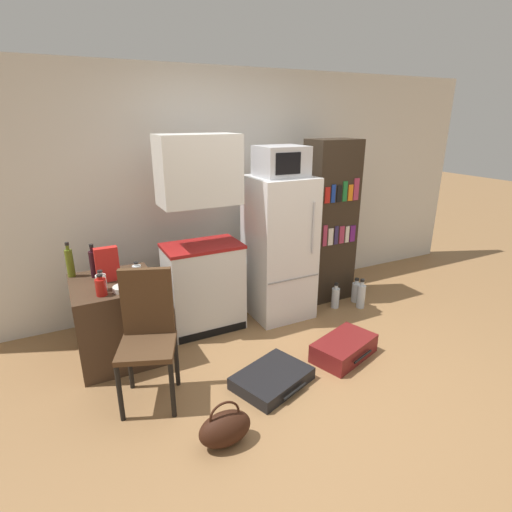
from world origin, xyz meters
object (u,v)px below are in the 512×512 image
Objects in this scene: bookshelf at (329,222)px; bottle_olive_oil at (70,262)px; handbag at (225,428)px; side_table at (117,319)px; suitcase_large_flat at (272,378)px; refrigerator at (279,248)px; bottle_milk_white at (101,282)px; chair at (147,326)px; suitcase_small_flat at (344,348)px; microwave at (281,161)px; bottle_clear_short at (137,272)px; kitchen_hutch at (202,246)px; bowl at (122,289)px; water_bottle_middle at (361,296)px; water_bottle_back at (335,297)px; water_bottle_front at (356,292)px; bottle_wine_dark at (94,263)px; cereal_box at (107,264)px; bottle_ketchup_red at (101,287)px.

bottle_olive_oil is (-2.73, 0.10, -0.07)m from bookshelf.
side_table is at bearing 107.27° from handbag.
bookshelf reaches higher than suitcase_large_flat.
handbag is (-1.25, -1.48, -0.63)m from refrigerator.
bottle_milk_white is 0.17× the size of chair.
suitcase_small_flat reaches higher than suitcase_large_flat.
microwave is 2.99× the size of bottle_clear_short.
kitchen_hutch is at bearing 69.21° from chair.
microwave is 0.45× the size of chair.
kitchen_hutch is 5.33× the size of handbag.
suitcase_small_flat is at bearing -22.33° from bowl.
water_bottle_middle reaches higher than water_bottle_back.
chair is at bearing 112.56° from handbag.
bottle_clear_short is 1.97m from suitcase_small_flat.
water_bottle_front is (2.75, 0.05, -0.67)m from bottle_milk_white.
kitchen_hutch is (0.87, 0.14, 0.52)m from side_table.
water_bottle_middle is (-0.05, -0.15, 0.02)m from water_bottle_front.
water_bottle_front reaches higher than suitcase_small_flat.
side_table is 0.65m from bottle_olive_oil.
kitchen_hutch is 1.95m from water_bottle_front.
suitcase_large_flat is at bearing -82.29° from kitchen_hutch.
chair is at bearing 140.07° from suitcase_large_flat.
bottle_wine_dark is at bearing 176.35° from microwave.
suitcase_small_flat is (1.75, -0.72, -0.65)m from bowl.
refrigerator reaches higher than cereal_box.
side_table is at bearing 115.53° from suitcase_large_flat.
bottle_olive_oil is 1.06× the size of water_bottle_back.
cereal_box is 1.70m from handbag.
microwave is 0.65× the size of suitcase_large_flat.
suitcase_small_flat is at bearing -30.72° from bottle_olive_oil.
bottle_milk_white is 0.26× the size of suitcase_small_flat.
bottle_olive_oil is 0.91× the size of water_bottle_middle.
bottle_olive_oil is 2.11× the size of bowl.
suitcase_small_flat is at bearing 18.76° from handbag.
water_bottle_middle is at bearing -2.12° from bottle_milk_white.
chair is at bearing -77.74° from cereal_box.
refrigerator reaches higher than chair.
water_bottle_middle is at bearing -19.62° from microwave.
bottle_clear_short is at bearing -176.33° from refrigerator.
bottle_milk_white is 2.83m from water_bottle_front.
bottle_wine_dark is at bearing 90.42° from bottle_ketchup_red.
water_bottle_front is at bearing -3.04° from cereal_box.
bowl is (-0.82, -0.38, -0.14)m from kitchen_hutch.
cereal_box is (-0.89, -0.10, -0.01)m from kitchen_hutch.
refrigerator is at bearing 169.82° from water_bottle_front.
chair reaches higher than bottle_ketchup_red.
chair reaches higher than side_table.
bookshelf is 5.10× the size of handbag.
refrigerator is 3.25× the size of microwave.
refrigerator is 4.95× the size of bottle_wine_dark.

